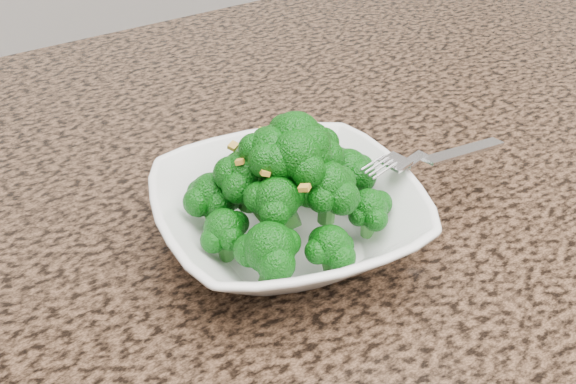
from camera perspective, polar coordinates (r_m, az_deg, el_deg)
granite_counter at (r=0.65m, az=9.18°, el=-1.97°), size 1.64×1.04×0.03m
bowl at (r=0.58m, az=0.00°, el=-1.99°), size 0.25×0.25×0.05m
broccoli_pile at (r=0.54m, az=0.00°, el=3.26°), size 0.18×0.18×0.07m
garlic_topping at (r=0.52m, az=0.00°, el=6.90°), size 0.11×0.11×0.01m
fork at (r=0.60m, az=10.26°, el=2.66°), size 0.18×0.06×0.01m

